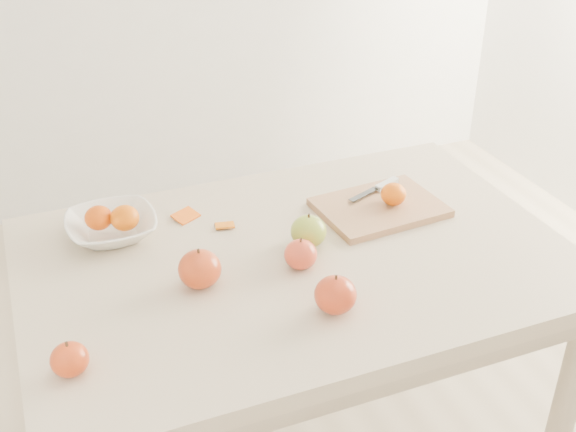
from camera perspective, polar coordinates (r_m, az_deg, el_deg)
name	(u,v)px	position (r m, az deg, el deg)	size (l,w,h in m)	color
table	(296,290)	(1.66, 0.65, -5.85)	(1.20, 0.80, 0.75)	beige
cutting_board	(379,207)	(1.78, 7.24, 0.67)	(0.29, 0.21, 0.02)	tan
board_tangerine	(393,194)	(1.76, 8.33, 1.73)	(0.06, 0.06, 0.05)	orange
fruit_bowl	(112,227)	(1.70, -13.76, -0.85)	(0.20, 0.20, 0.05)	white
bowl_tangerine_near	(99,218)	(1.69, -14.74, -0.13)	(0.06, 0.06, 0.06)	#E45908
bowl_tangerine_far	(125,218)	(1.68, -12.77, -0.14)	(0.07, 0.07, 0.06)	#D55107
orange_peel_a	(186,217)	(1.75, -8.08, -0.10)	(0.06, 0.04, 0.00)	#E55C10
orange_peel_b	(225,226)	(1.71, -5.02, -0.80)	(0.04, 0.04, 0.00)	orange
paring_knife	(383,186)	(1.84, 7.52, 2.38)	(0.17, 0.08, 0.01)	white
apple_green	(309,231)	(1.61, 1.64, -1.22)	(0.08, 0.08, 0.07)	olive
apple_red_d	(70,359)	(1.34, -16.88, -10.79)	(0.07, 0.07, 0.06)	#A2090E
apple_red_c	(335,295)	(1.42, 3.77, -6.23)	(0.08, 0.08, 0.08)	#A01A0B
apple_red_e	(301,254)	(1.54, 1.01, -3.05)	(0.07, 0.07, 0.06)	#A4231F
apple_red_b	(200,269)	(1.49, -6.99, -4.18)	(0.09, 0.09, 0.08)	#990808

